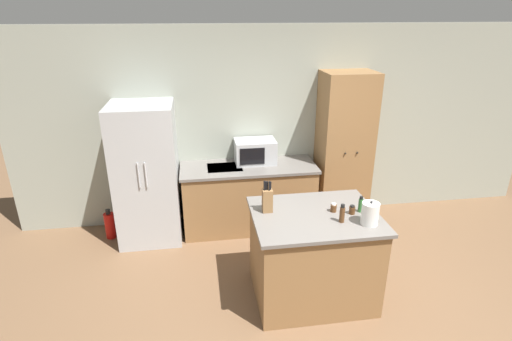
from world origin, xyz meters
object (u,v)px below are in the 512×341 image
(knife_block, at_px, (267,200))
(fire_extinguisher, at_px, (110,225))
(refrigerator, at_px, (147,174))
(spice_bottle_tall_dark, at_px, (361,205))
(spice_bottle_short_red, at_px, (352,210))
(spice_bottle_amber_oil, at_px, (342,214))
(pantry_cabinet, at_px, (344,149))
(spice_bottle_green_herb, at_px, (334,208))
(microwave, at_px, (255,151))
(kettle, at_px, (370,214))

(knife_block, distance_m, fire_extinguisher, 2.42)
(refrigerator, distance_m, fire_extinguisher, 0.88)
(spice_bottle_tall_dark, relative_size, spice_bottle_short_red, 1.85)
(refrigerator, relative_size, spice_bottle_amber_oil, 9.68)
(pantry_cabinet, bearing_deg, refrigerator, -177.58)
(pantry_cabinet, height_order, spice_bottle_short_red, pantry_cabinet)
(refrigerator, distance_m, spice_bottle_green_herb, 2.38)
(knife_block, relative_size, spice_bottle_green_herb, 3.73)
(refrigerator, xyz_separation_m, spice_bottle_green_herb, (1.91, -1.42, 0.11))
(pantry_cabinet, relative_size, spice_bottle_tall_dark, 12.54)
(refrigerator, distance_m, spice_bottle_amber_oil, 2.52)
(spice_bottle_tall_dark, height_order, fire_extinguisher, spice_bottle_tall_dark)
(microwave, height_order, kettle, microwave)
(knife_block, distance_m, spice_bottle_amber_oil, 0.71)
(spice_bottle_short_red, xyz_separation_m, spice_bottle_green_herb, (-0.16, 0.07, -0.00))
(spice_bottle_amber_oil, relative_size, spice_bottle_green_herb, 2.07)
(microwave, height_order, spice_bottle_short_red, microwave)
(knife_block, relative_size, spice_bottle_short_red, 3.69)
(spice_bottle_green_herb, bearing_deg, spice_bottle_amber_oil, -87.85)
(microwave, bearing_deg, kettle, -67.48)
(knife_block, bearing_deg, spice_bottle_green_herb, -9.06)
(refrigerator, relative_size, pantry_cabinet, 0.85)
(microwave, relative_size, fire_extinguisher, 1.31)
(knife_block, distance_m, spice_bottle_tall_dark, 0.90)
(pantry_cabinet, xyz_separation_m, spice_bottle_tall_dark, (-0.41, -1.57, -0.01))
(pantry_cabinet, distance_m, spice_bottle_amber_oil, 1.85)
(knife_block, bearing_deg, microwave, 86.00)
(pantry_cabinet, bearing_deg, microwave, 177.36)
(refrigerator, height_order, knife_block, refrigerator)
(microwave, bearing_deg, spice_bottle_green_herb, -71.51)
(pantry_cabinet, xyz_separation_m, microwave, (-1.19, 0.05, 0.01))
(knife_block, xyz_separation_m, kettle, (0.88, -0.38, -0.02))
(fire_extinguisher, bearing_deg, microwave, 4.15)
(microwave, height_order, spice_bottle_amber_oil, microwave)
(spice_bottle_short_red, bearing_deg, spice_bottle_green_herb, 156.68)
(refrigerator, height_order, pantry_cabinet, pantry_cabinet)
(fire_extinguisher, bearing_deg, spice_bottle_tall_dark, -28.84)
(pantry_cabinet, relative_size, fire_extinguisher, 5.07)
(refrigerator, relative_size, kettle, 7.42)
(refrigerator, relative_size, spice_bottle_short_red, 19.81)
(spice_bottle_tall_dark, distance_m, spice_bottle_green_herb, 0.26)
(microwave, bearing_deg, spice_bottle_short_red, -67.33)
(spice_bottle_green_herb, relative_size, fire_extinguisher, 0.22)
(knife_block, relative_size, kettle, 1.38)
(spice_bottle_amber_oil, bearing_deg, fire_extinguisher, 146.03)
(spice_bottle_amber_oil, bearing_deg, spice_bottle_short_red, 42.02)
(spice_bottle_green_herb, relative_size, kettle, 0.37)
(refrigerator, bearing_deg, spice_bottle_amber_oil, -40.34)
(microwave, xyz_separation_m, spice_bottle_green_herb, (0.53, -1.58, -0.06))
(spice_bottle_tall_dark, relative_size, kettle, 0.69)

